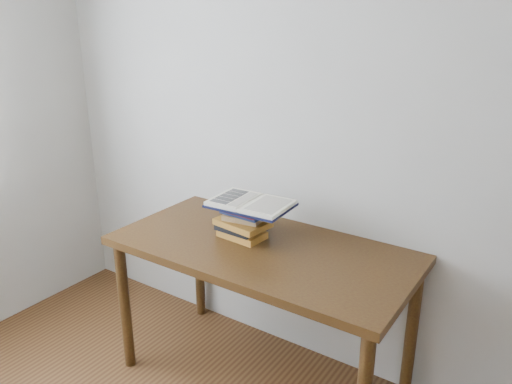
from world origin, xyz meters
The scene contains 3 objects.
desk centered at (-0.04, 1.38, 0.71)m, with size 1.50×0.75×0.80m.
book_stack centered at (-0.18, 1.41, 0.89)m, with size 0.28×0.22×0.18m.
open_book centered at (-0.13, 1.41, 1.00)m, with size 0.41×0.30×0.03m.
Camera 1 is at (1.18, -0.50, 1.88)m, focal length 35.00 mm.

